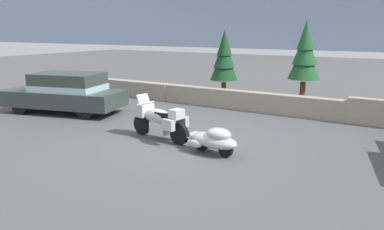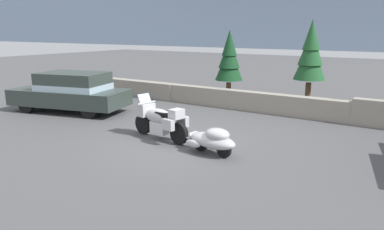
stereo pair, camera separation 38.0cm
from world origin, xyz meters
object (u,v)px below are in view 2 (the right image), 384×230
Objects in this scene: touring_motorcycle at (160,119)px; car_shaped_trailer at (212,140)px; pine_tree_secondary at (229,58)px; pine_tree_far_right at (311,53)px; suv_at_left_edge at (71,91)px.

car_shaped_trailer is (2.08, -0.36, -0.21)m from touring_motorcycle.
touring_motorcycle is 0.69× the size of pine_tree_secondary.
pine_tree_secondary is at bearing -162.26° from pine_tree_far_right.
pine_tree_far_right is at bearing 17.74° from pine_tree_secondary.
pine_tree_far_right reaches higher than pine_tree_secondary.
pine_tree_far_right is at bearing 87.47° from car_shaped_trailer.
pine_tree_secondary reaches higher than suv_at_left_edge.
touring_motorcycle is at bearing -11.10° from suv_at_left_edge.
car_shaped_trailer is at bearing -10.74° from suv_at_left_edge.
suv_at_left_edge is 10.16m from pine_tree_far_right.
suv_at_left_edge reaches higher than touring_motorcycle.
pine_tree_secondary is (-0.90, 6.22, 1.46)m from touring_motorcycle.
car_shaped_trailer is at bearing -65.60° from pine_tree_secondary.
touring_motorcycle is 1.03× the size of car_shaped_trailer.
pine_tree_secondary is at bearing 48.29° from suv_at_left_edge.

